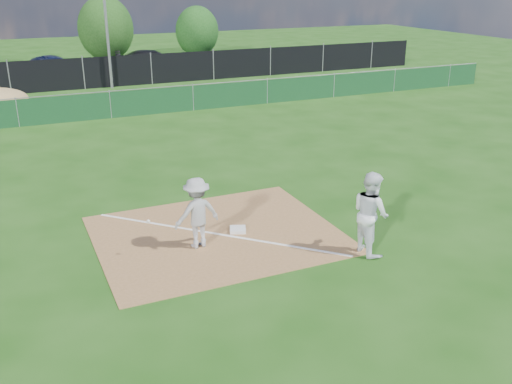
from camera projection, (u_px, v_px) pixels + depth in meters
ground at (136, 145)px, 22.23m from camera, size 90.00×90.00×0.00m
infield_dirt at (217, 234)px, 14.55m from camera, size 6.00×5.00×0.02m
foul_line at (217, 234)px, 14.55m from camera, size 5.01×5.01×0.01m
green_fence at (110, 105)px, 26.28m from camera, size 44.00×0.05×1.20m
black_fence at (84, 73)px, 33.00m from camera, size 46.00×0.04×1.80m
parking_lot at (74, 76)px, 37.58m from camera, size 46.00×9.00×0.01m
light_pole at (106, 17)px, 32.22m from camera, size 0.16×0.16×8.00m
first_base at (238, 230)px, 14.70m from camera, size 0.52×0.52×0.09m
play_at_first at (197, 213)px, 13.60m from camera, size 1.85×0.78×1.75m
runner at (371, 213)px, 13.32m from camera, size 0.78×0.99×2.01m
car_mid at (57, 67)px, 36.68m from camera, size 4.35×2.02×1.38m
car_right at (153, 61)px, 39.02m from camera, size 5.27×2.88×1.45m
tree_mid at (106, 29)px, 42.58m from camera, size 4.10×4.10×4.86m
tree_right at (197, 31)px, 45.23m from camera, size 3.40×3.40×4.03m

